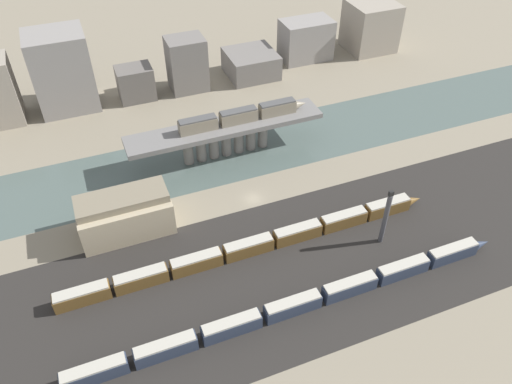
{
  "coord_description": "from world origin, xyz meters",
  "views": [
    {
      "loc": [
        -33.22,
        -85.91,
        82.56
      ],
      "look_at": [
        0.0,
        -1.94,
        3.78
      ],
      "focal_mm": 35.0,
      "sensor_mm": 36.0,
      "label": 1
    }
  ],
  "objects_px": {
    "train_on_bridge": "(243,115)",
    "train_yard_mid": "(254,246)",
    "warehouse_building": "(125,214)",
    "train_yard_near": "(299,304)",
    "signal_tower": "(385,218)"
  },
  "relations": [
    {
      "from": "train_on_bridge",
      "to": "train_yard_mid",
      "type": "relative_size",
      "value": 0.42
    },
    {
      "from": "train_yard_near",
      "to": "train_yard_mid",
      "type": "distance_m",
      "value": 17.84
    },
    {
      "from": "train_yard_mid",
      "to": "warehouse_building",
      "type": "relative_size",
      "value": 4.19
    },
    {
      "from": "signal_tower",
      "to": "warehouse_building",
      "type": "bearing_deg",
      "value": 154.63
    },
    {
      "from": "train_on_bridge",
      "to": "train_yard_mid",
      "type": "bearing_deg",
      "value": -107.03
    },
    {
      "from": "train_yard_near",
      "to": "signal_tower",
      "type": "xyz_separation_m",
      "value": [
        25.19,
        10.11,
        5.45
      ]
    },
    {
      "from": "train_on_bridge",
      "to": "train_yard_near",
      "type": "distance_m",
      "value": 55.63
    },
    {
      "from": "train_on_bridge",
      "to": "train_yard_mid",
      "type": "distance_m",
      "value": 39.29
    },
    {
      "from": "train_yard_mid",
      "to": "train_on_bridge",
      "type": "bearing_deg",
      "value": 72.97
    },
    {
      "from": "train_on_bridge",
      "to": "warehouse_building",
      "type": "bearing_deg",
      "value": -151.81
    },
    {
      "from": "warehouse_building",
      "to": "train_yard_mid",
      "type": "bearing_deg",
      "value": -35.01
    },
    {
      "from": "train_yard_mid",
      "to": "warehouse_building",
      "type": "distance_m",
      "value": 30.25
    },
    {
      "from": "train_on_bridge",
      "to": "signal_tower",
      "type": "bearing_deg",
      "value": -69.43
    },
    {
      "from": "train_on_bridge",
      "to": "train_yard_near",
      "type": "bearing_deg",
      "value": -99.1
    },
    {
      "from": "train_yard_mid",
      "to": "warehouse_building",
      "type": "bearing_deg",
      "value": 144.99
    }
  ]
}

